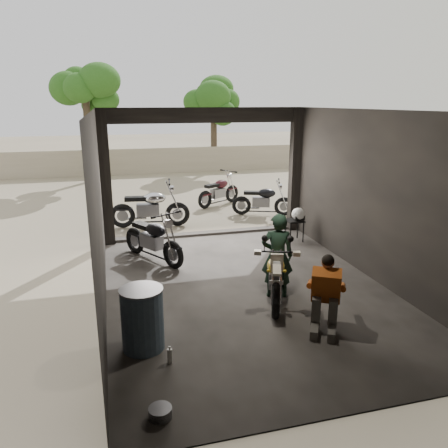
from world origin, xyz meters
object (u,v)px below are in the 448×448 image
outside_bike_a (150,204)px  outside_bike_b (219,189)px  rider (277,256)px  helmet (298,214)px  mechanic (325,297)px  stool (294,223)px  main_bike (275,271)px  sign_post (321,164)px  outside_bike_c (263,198)px  left_bike (153,235)px  oil_drum (143,320)px

outside_bike_a → outside_bike_b: bearing=-43.0°
rider → helmet: rider is taller
mechanic → stool: mechanic is taller
main_bike → stool: main_bike is taller
mechanic → sign_post: (2.56, 5.30, 1.15)m
outside_bike_b → sign_post: 3.88m
main_bike → rider: rider is taller
mechanic → helmet: size_ratio=3.30×
outside_bike_a → mechanic: (1.94, -6.38, -0.08)m
mechanic → outside_bike_b: bearing=116.2°
outside_bike_a → outside_bike_b: outside_bike_a is taller
outside_bike_b → outside_bike_c: outside_bike_b is taller
left_bike → sign_post: size_ratio=0.67×
sign_post → outside_bike_b: bearing=131.2°
sign_post → oil_drum: bearing=-127.8°
mechanic → main_bike: bearing=136.0°
main_bike → oil_drum: size_ratio=1.83×
left_bike → outside_bike_b: bearing=29.3°
left_bike → mechanic: 4.27m
main_bike → stool: bearing=81.2°
stool → oil_drum: (-4.00, -3.96, -0.03)m
oil_drum → stool: bearing=44.7°
stool → oil_drum: bearing=-135.3°
oil_drum → helmet: bearing=43.8°
rider → stool: 3.27m
outside_bike_a → sign_post: sign_post is taller
rider → helmet: (1.65, 2.79, -0.05)m
outside_bike_c → rider: size_ratio=1.06×
outside_bike_b → left_bike: bearing=117.7°
helmet → main_bike: bearing=-107.7°
outside_bike_b → mechanic: (-0.52, -8.40, 0.00)m
sign_post → rider: bearing=-117.4°
stool → helmet: bearing=-39.7°
rider → main_bike: bearing=78.3°
outside_bike_c → oil_drum: bearing=168.9°
helmet → oil_drum: bearing=-123.3°
rider → stool: bearing=-102.3°
rider → oil_drum: size_ratio=1.69×
rider → mechanic: bearing=117.8°
outside_bike_b → sign_post: sign_post is taller
outside_bike_b → helmet: bearing=158.9°
oil_drum → mechanic: bearing=-4.1°
main_bike → stool: (1.68, 3.00, -0.07)m
rider → outside_bike_b: bearing=-79.2°
left_bike → rider: size_ratio=1.11×
sign_post → stool: bearing=-128.8°
mechanic → sign_post: size_ratio=0.44×
left_bike → rider: rider is taller
outside_bike_b → outside_bike_c: (0.95, -1.62, -0.01)m
left_bike → mechanic: (2.15, -3.69, -0.01)m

